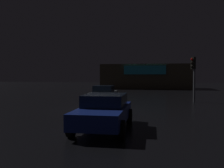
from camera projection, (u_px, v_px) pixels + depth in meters
The scene contains 5 objects.
ground_plane at pixel (100, 110), 15.71m from camera, with size 120.00×120.00×0.00m, color black.
store_building at pixel (146, 76), 41.96m from camera, with size 14.49×7.19×4.03m.
traffic_signal_opposite at pixel (194, 71), 20.27m from camera, with size 0.42×0.42×3.73m.
car_near at pixel (104, 111), 10.15m from camera, with size 2.12×4.41×1.43m.
car_far at pixel (104, 94), 20.07m from camera, with size 1.97×4.11×1.38m.
Camera 1 is at (3.72, -15.21, 2.23)m, focal length 39.52 mm.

